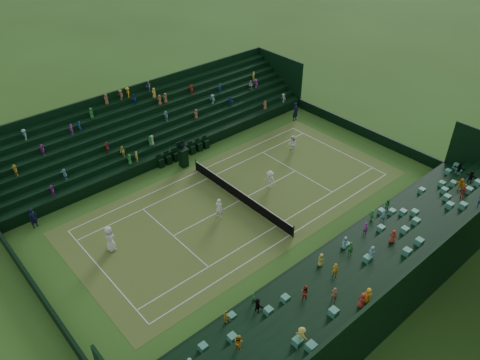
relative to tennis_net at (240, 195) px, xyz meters
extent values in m
plane|color=#31591C|center=(0.00, 0.00, -0.53)|extent=(160.00, 160.00, 0.00)
cube|color=#3B7928|center=(0.00, 0.00, -0.52)|extent=(12.97, 26.77, 0.01)
cube|color=black|center=(0.00, 15.88, -0.03)|extent=(17.17, 0.20, 1.00)
cube|color=black|center=(0.00, -15.88, -0.03)|extent=(17.17, 0.20, 1.00)
cube|color=black|center=(8.48, 0.00, -0.03)|extent=(0.20, 31.77, 1.00)
cube|color=black|center=(-8.48, 0.00, -0.03)|extent=(0.20, 31.77, 1.00)
cube|color=black|center=(8.98, 0.00, -0.03)|extent=(0.80, 32.00, 1.00)
cube|color=black|center=(9.79, 0.00, 0.20)|extent=(0.80, 32.00, 1.45)
cube|color=black|center=(10.58, 0.00, 0.42)|extent=(0.80, 32.00, 1.90)
cube|color=black|center=(11.38, 0.00, 0.65)|extent=(0.80, 32.00, 2.35)
cube|color=black|center=(12.18, 0.00, 0.87)|extent=(0.80, 32.00, 2.80)
cube|color=black|center=(12.98, 0.00, 1.10)|extent=(0.80, 32.00, 3.25)
cube|color=black|center=(13.79, 0.00, 1.32)|extent=(0.80, 32.00, 3.70)
cube|color=black|center=(14.59, 0.00, 1.55)|extent=(0.80, 32.00, 4.15)
cube|color=black|center=(15.08, 0.00, 1.92)|extent=(0.20, 32.00, 4.90)
cube|color=black|center=(-8.98, 0.00, -0.03)|extent=(0.80, 32.00, 1.00)
cube|color=black|center=(-9.79, 0.00, 0.20)|extent=(0.80, 32.00, 1.45)
cube|color=black|center=(-10.58, 0.00, 0.42)|extent=(0.80, 32.00, 1.90)
cube|color=black|center=(-11.38, 0.00, 0.65)|extent=(0.80, 32.00, 2.35)
cube|color=black|center=(-12.18, 0.00, 0.87)|extent=(0.80, 32.00, 2.80)
cube|color=black|center=(-12.98, 0.00, 1.10)|extent=(0.80, 32.00, 3.25)
cube|color=black|center=(-13.79, 0.00, 1.32)|extent=(0.80, 32.00, 3.70)
cube|color=black|center=(-14.59, 0.00, 1.55)|extent=(0.80, 32.00, 4.15)
cube|color=black|center=(-15.08, 0.00, 1.92)|extent=(0.20, 32.00, 4.90)
cylinder|color=black|center=(-5.79, 0.00, 0.00)|extent=(0.10, 0.10, 1.06)
cylinder|color=black|center=(5.79, 0.00, 0.00)|extent=(0.10, 0.10, 1.06)
cube|color=black|center=(0.00, 0.00, -0.07)|extent=(11.57, 0.02, 0.86)
cube|color=white|center=(0.00, 0.00, 0.40)|extent=(11.57, 0.04, 0.07)
cube|color=black|center=(-7.06, -0.40, 0.30)|extent=(0.65, 0.65, 1.66)
cube|color=black|center=(-7.06, -0.40, 1.18)|extent=(0.83, 0.83, 0.09)
cube|color=black|center=(-7.38, -0.40, 1.50)|extent=(0.07, 0.83, 0.65)
imported|color=black|center=(-7.06, -0.40, 1.66)|extent=(0.41, 0.48, 0.86)
cube|color=black|center=(-8.28, -2.01, -0.12)|extent=(0.50, 0.50, 0.80)
cube|color=black|center=(-8.53, -2.01, 0.38)|extent=(0.06, 0.50, 0.50)
cube|color=black|center=(-8.28, -1.21, -0.12)|extent=(0.50, 0.50, 0.80)
cube|color=black|center=(-8.53, -1.21, 0.38)|extent=(0.06, 0.50, 0.50)
cube|color=black|center=(-8.28, -0.41, -0.12)|extent=(0.50, 0.50, 0.80)
cube|color=black|center=(-8.53, -0.41, 0.38)|extent=(0.06, 0.50, 0.50)
cube|color=black|center=(-8.28, 1.39, -0.12)|extent=(0.50, 0.50, 0.80)
cube|color=black|center=(-8.53, 1.39, 0.38)|extent=(0.06, 0.50, 0.50)
cube|color=black|center=(-8.28, 2.19, -0.12)|extent=(0.50, 0.50, 0.80)
cube|color=black|center=(-8.53, 2.19, 0.38)|extent=(0.06, 0.50, 0.50)
cube|color=black|center=(-8.28, 2.99, -0.12)|extent=(0.50, 0.50, 0.80)
cube|color=black|center=(-8.53, 2.99, 0.38)|extent=(0.06, 0.50, 0.50)
imported|color=white|center=(-1.66, -10.41, 0.47)|extent=(1.01, 0.70, 2.00)
imported|color=white|center=(0.53, -2.53, 0.34)|extent=(0.74, 0.61, 1.73)
imported|color=white|center=(-2.46, 8.53, 0.29)|extent=(0.94, 0.83, 1.63)
imported|color=white|center=(0.24, 3.04, 0.27)|extent=(1.09, 0.72, 1.59)
imported|color=black|center=(-6.57, 13.31, 0.46)|extent=(0.57, 0.78, 1.98)
imported|color=black|center=(-7.55, -13.45, 0.30)|extent=(0.57, 0.70, 1.66)
camera|label=1|loc=(22.24, -19.44, 22.05)|focal=35.00mm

